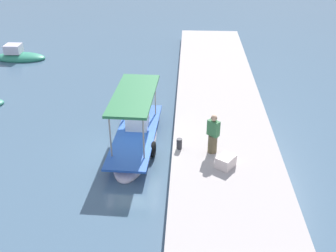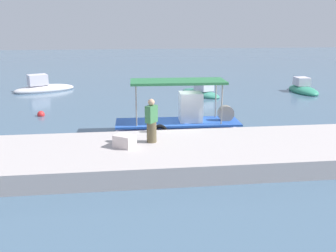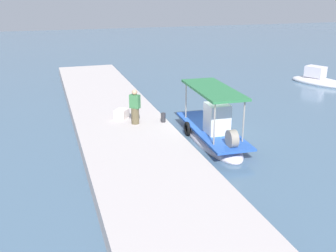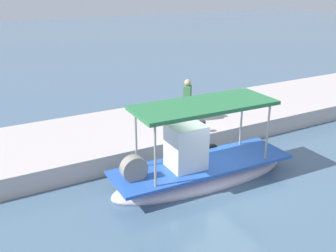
# 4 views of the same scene
# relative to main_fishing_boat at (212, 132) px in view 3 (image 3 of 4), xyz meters

# --- Properties ---
(ground_plane) EXTENTS (120.00, 120.00, 0.00)m
(ground_plane) POSITION_rel_main_fishing_boat_xyz_m (-0.59, 0.12, -0.46)
(ground_plane) COLOR #49657F
(dock_quay) EXTENTS (36.00, 4.66, 0.72)m
(dock_quay) POSITION_rel_main_fishing_boat_xyz_m (-0.59, -4.12, -0.10)
(dock_quay) COLOR #BAAFAD
(dock_quay) RESTS_ON ground_plane
(main_fishing_boat) EXTENTS (6.46, 2.07, 3.03)m
(main_fishing_boat) POSITION_rel_main_fishing_boat_xyz_m (0.00, 0.00, 0.00)
(main_fishing_boat) COLOR silver
(main_fishing_boat) RESTS_ON ground_plane
(fisherman_near_bollard) EXTENTS (0.56, 0.56, 1.77)m
(fisherman_near_bollard) POSITION_rel_main_fishing_boat_xyz_m (-1.70, -3.51, 1.07)
(fisherman_near_bollard) COLOR brown
(fisherman_near_bollard) RESTS_ON dock_quay
(mooring_bollard) EXTENTS (0.24, 0.24, 0.48)m
(mooring_bollard) POSITION_rel_main_fishing_boat_xyz_m (-1.51, -2.09, 0.50)
(mooring_bollard) COLOR #2D2D33
(mooring_bollard) RESTS_ON dock_quay
(cargo_crate) EXTENTS (0.95, 0.91, 0.48)m
(cargo_crate) POSITION_rel_main_fishing_boat_xyz_m (-2.79, -4.00, 0.50)
(cargo_crate) COLOR silver
(cargo_crate) RESTS_ON dock_quay
(marker_buoy) EXTENTS (0.43, 0.43, 0.43)m
(marker_buoy) POSITION_rel_main_fishing_boat_xyz_m (-7.63, 4.60, -0.38)
(marker_buoy) COLOR red
(marker_buoy) RESTS_ON ground_plane
(moored_boat_far) EXTENTS (5.06, 3.59, 1.61)m
(moored_boat_far) POSITION_rel_main_fishing_boat_xyz_m (-9.05, 13.18, -0.19)
(moored_boat_far) COLOR silver
(moored_boat_far) RESTS_ON ground_plane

